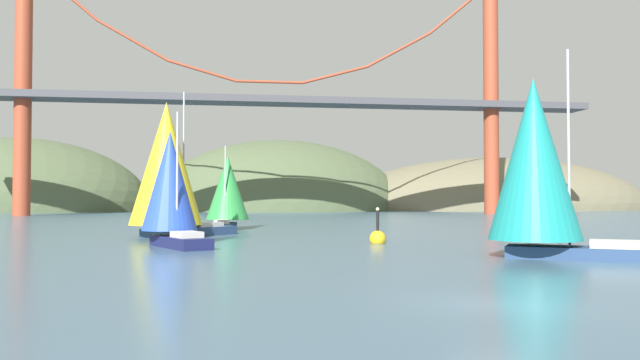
{
  "coord_description": "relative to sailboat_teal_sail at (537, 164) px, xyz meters",
  "views": [
    {
      "loc": [
        -7.54,
        -16.84,
        3.02
      ],
      "look_at": [
        0.0,
        33.93,
        4.48
      ],
      "focal_mm": 35.35,
      "sensor_mm": 36.0,
      "label": 1
    }
  ],
  "objects": [
    {
      "name": "sailboat_green_sail",
      "position": [
        -15.5,
        32.03,
        -0.91
      ],
      "size": [
        4.82,
        7.12,
        8.0
      ],
      "color": "navy",
      "rests_on": "ground_plane"
    },
    {
      "name": "headland_right",
      "position": [
        51.97,
        121.97,
        -4.74
      ],
      "size": [
        82.04,
        44.0,
        26.52
      ],
      "primitive_type": "ellipsoid",
      "color": "#6B664C",
      "rests_on": "ground_plane"
    },
    {
      "name": "suspension_bridge",
      "position": [
        -8.03,
        81.97,
        16.38
      ],
      "size": [
        119.25,
        6.0,
        43.74
      ],
      "color": "#A34228",
      "rests_on": "ground_plane"
    },
    {
      "name": "ground_plane",
      "position": [
        -8.03,
        -13.03,
        -4.74
      ],
      "size": [
        360.0,
        360.0,
        0.0
      ],
      "primitive_type": "plane",
      "color": "#426075"
    },
    {
      "name": "channel_buoy",
      "position": [
        -5.63,
        10.97,
        -4.37
      ],
      "size": [
        1.1,
        1.1,
        2.64
      ],
      "color": "gold",
      "rests_on": "ground_plane"
    },
    {
      "name": "sailboat_yellow_sail",
      "position": [
        -20.07,
        19.49,
        0.66
      ],
      "size": [
        9.4,
        9.58,
        11.4
      ],
      "color": "navy",
      "rests_on": "ground_plane"
    },
    {
      "name": "headland_center",
      "position": [
        -3.03,
        121.97,
        -4.74
      ],
      "size": [
        61.09,
        44.0,
        33.83
      ],
      "primitive_type": "ellipsoid",
      "color": "#4C5B3D",
      "rests_on": "ground_plane"
    },
    {
      "name": "sailboat_teal_sail",
      "position": [
        0.0,
        0.0,
        0.0
      ],
      "size": [
        9.0,
        7.33,
        10.45
      ],
      "color": "navy",
      "rests_on": "ground_plane"
    },
    {
      "name": "sailboat_blue_spinnaker",
      "position": [
        -19.07,
        10.92,
        -0.98
      ],
      "size": [
        5.22,
        7.2,
        8.37
      ],
      "color": "#191E4C",
      "rests_on": "ground_plane"
    },
    {
      "name": "headland_left",
      "position": [
        -63.03,
        121.97,
        -4.74
      ],
      "size": [
        60.32,
        44.0,
        33.45
      ],
      "primitive_type": "ellipsoid",
      "color": "#4C5B3D",
      "rests_on": "ground_plane"
    }
  ]
}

